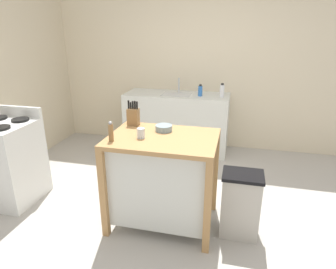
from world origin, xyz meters
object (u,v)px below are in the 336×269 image
object	(u,v)px
bottle_spray_cleaner	(200,91)
bottle_dish_soap	(222,91)
bowl_ceramic_small	(164,128)
drinking_cup	(141,133)
stove	(8,162)
trash_bin	(240,204)
pepper_grinder	(111,132)
sink_faucet	(179,85)
kitchen_island	(163,176)
knife_block	(133,116)

from	to	relation	value
bottle_spray_cleaner	bottle_dish_soap	bearing A→B (deg)	2.59
bowl_ceramic_small	bottle_dish_soap	world-z (taller)	bottle_dish_soap
bowl_ceramic_small	bottle_dish_soap	bearing A→B (deg)	75.57
bottle_dish_soap	bottle_spray_cleaner	bearing A→B (deg)	-177.41
drinking_cup	bottle_spray_cleaner	size ratio (longest dim) A/B	0.53
bowl_ceramic_small	drinking_cup	bearing A→B (deg)	-122.61
drinking_cup	stove	size ratio (longest dim) A/B	0.09
bottle_spray_cleaner	trash_bin	bearing A→B (deg)	-70.73
bowl_ceramic_small	pepper_grinder	bearing A→B (deg)	-135.83
trash_bin	sink_faucet	world-z (taller)	sink_faucet
pepper_grinder	stove	xyz separation A→B (m)	(-1.35, 0.22, -0.54)
kitchen_island	bowl_ceramic_small	world-z (taller)	bowl_ceramic_small
bowl_ceramic_small	bottle_dish_soap	distance (m)	1.74
drinking_cup	kitchen_island	bearing A→B (deg)	23.34
pepper_grinder	stove	bearing A→B (deg)	170.93
kitchen_island	trash_bin	size ratio (longest dim) A/B	1.58
trash_bin	bottle_spray_cleaner	size ratio (longest dim) A/B	3.69
bottle_spray_cleaner	bottle_dish_soap	world-z (taller)	bottle_dish_soap
knife_block	pepper_grinder	size ratio (longest dim) A/B	1.41
kitchen_island	drinking_cup	xyz separation A→B (m)	(-0.18, -0.08, 0.45)
kitchen_island	bottle_dish_soap	bearing A→B (deg)	77.67
knife_block	stove	world-z (taller)	knife_block
drinking_cup	stove	bearing A→B (deg)	176.97
drinking_cup	sink_faucet	xyz separation A→B (m)	(-0.09, 2.11, 0.05)
bowl_ceramic_small	knife_block	bearing A→B (deg)	163.10
knife_block	bowl_ceramic_small	xyz separation A→B (m)	(0.35, -0.10, -0.06)
drinking_cup	stove	world-z (taller)	stove
bowl_ceramic_small	sink_faucet	distance (m)	1.89
bottle_spray_cleaner	bottle_dish_soap	xyz separation A→B (m)	(0.31, 0.01, 0.01)
trash_bin	bottle_dish_soap	size ratio (longest dim) A/B	3.18
kitchen_island	sink_faucet	world-z (taller)	sink_faucet
drinking_cup	pepper_grinder	bearing A→B (deg)	-149.86
pepper_grinder	bottle_dish_soap	distance (m)	2.21
knife_block	drinking_cup	bearing A→B (deg)	-60.27
kitchen_island	trash_bin	xyz separation A→B (m)	(0.74, -0.02, -0.19)
knife_block	bowl_ceramic_small	bearing A→B (deg)	-16.90
trash_bin	drinking_cup	bearing A→B (deg)	-176.32
bowl_ceramic_small	pepper_grinder	world-z (taller)	pepper_grinder
kitchen_island	pepper_grinder	xyz separation A→B (m)	(-0.41, -0.21, 0.49)
pepper_grinder	bottle_dish_soap	xyz separation A→B (m)	(0.81, 2.05, -0.00)
bottle_spray_cleaner	bottle_dish_soap	distance (m)	0.31
knife_block	trash_bin	bearing A→B (deg)	-14.20
sink_faucet	bottle_dish_soap	xyz separation A→B (m)	(0.67, -0.19, -0.02)
bowl_ceramic_small	bottle_spray_cleaner	world-z (taller)	bottle_spray_cleaner
stove	bottle_spray_cleaner	bearing A→B (deg)	44.52
sink_faucet	trash_bin	bearing A→B (deg)	-63.83
drinking_cup	sink_faucet	distance (m)	2.11
pepper_grinder	bottle_dish_soap	bearing A→B (deg)	68.41
kitchen_island	drinking_cup	world-z (taller)	drinking_cup
bottle_dish_soap	stove	size ratio (longest dim) A/B	0.20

